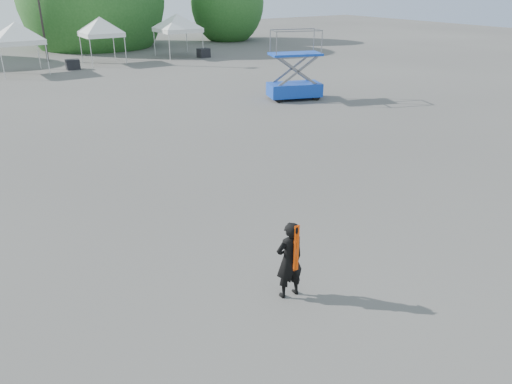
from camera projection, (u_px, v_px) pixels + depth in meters
ground at (223, 237)px, 12.26m from camera, size 120.00×120.00×0.00m
tree_far_e at (227, 3)px, 50.36m from camera, size 3.84×3.84×5.84m
tent_e at (16, 26)px, 32.24m from camera, size 4.14×4.14×3.88m
tent_f at (100, 20)px, 36.39m from camera, size 3.88×3.88×3.88m
tent_g at (177, 17)px, 39.63m from camera, size 4.42×4.42×3.88m
man at (289, 260)px, 9.70m from camera, size 0.62×0.44×1.62m
scissor_lift at (295, 65)px, 25.65m from camera, size 3.01×2.16×3.51m
crate_mid at (73, 64)px, 34.83m from camera, size 0.94×0.76×0.69m
crate_east at (204, 53)px, 40.20m from camera, size 0.97×0.79×0.71m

